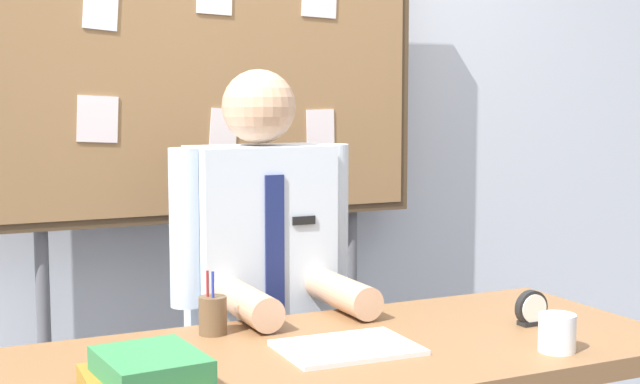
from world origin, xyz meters
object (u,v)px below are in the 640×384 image
(bulletin_board, at_px, (209,72))
(coffee_mug, at_px, (557,333))
(person, at_px, (262,328))
(open_notebook, at_px, (347,348))
(book_stack, at_px, (147,377))
(desk_clock, at_px, (532,310))
(pen_holder, at_px, (213,315))

(bulletin_board, height_order, coffee_mug, bulletin_board)
(person, xyz_separation_m, bulletin_board, (0.00, 0.45, 0.76))
(open_notebook, distance_m, coffee_mug, 0.49)
(open_notebook, bearing_deg, book_stack, -167.11)
(desk_clock, xyz_separation_m, coffee_mug, (-0.10, -0.22, 0.00))
(open_notebook, bearing_deg, coffee_mug, -26.72)
(person, relative_size, desk_clock, 15.65)
(coffee_mug, xyz_separation_m, pen_holder, (-0.67, 0.49, 0.00))
(book_stack, bearing_deg, desk_clock, 6.25)
(person, height_order, bulletin_board, bulletin_board)
(pen_holder, bearing_deg, book_stack, -124.73)
(book_stack, bearing_deg, pen_holder, 55.27)
(bulletin_board, bearing_deg, coffee_mug, -72.04)
(bulletin_board, xyz_separation_m, book_stack, (-0.53, -1.16, -0.63))
(book_stack, distance_m, coffee_mug, 0.94)
(person, bearing_deg, bulletin_board, 89.99)
(bulletin_board, height_order, pen_holder, bulletin_board)
(desk_clock, bearing_deg, person, 130.60)
(person, xyz_separation_m, pen_holder, (-0.26, -0.32, 0.14))
(person, height_order, desk_clock, person)
(pen_holder, bearing_deg, coffee_mug, -36.05)
(book_stack, xyz_separation_m, desk_clock, (1.04, 0.11, 0.00))
(open_notebook, height_order, pen_holder, pen_holder)
(bulletin_board, bearing_deg, person, -90.01)
(open_notebook, bearing_deg, bulletin_board, 88.74)
(book_stack, bearing_deg, person, 53.42)
(coffee_mug, bearing_deg, bulletin_board, 107.96)
(person, distance_m, coffee_mug, 0.92)
(bulletin_board, height_order, book_stack, bulletin_board)
(bulletin_board, relative_size, desk_clock, 21.68)
(bulletin_board, bearing_deg, book_stack, -114.36)
(pen_holder, bearing_deg, desk_clock, -19.39)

